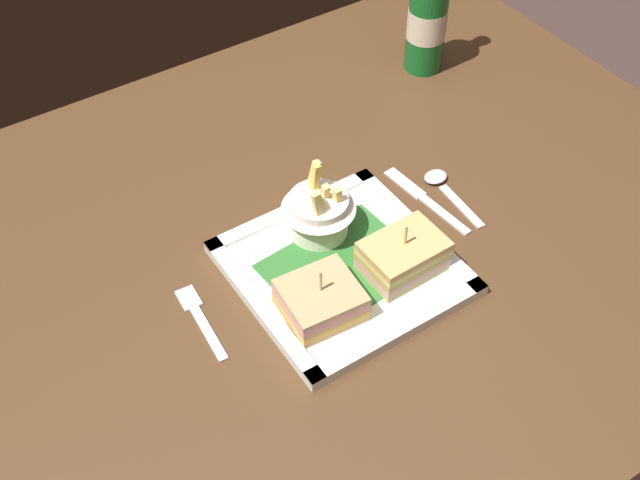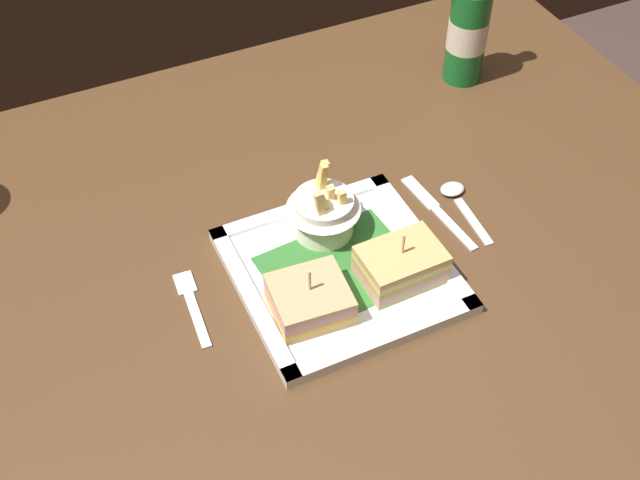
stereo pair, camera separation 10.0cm
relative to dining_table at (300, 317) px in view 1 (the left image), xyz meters
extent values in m
cube|color=#4C311B|center=(0.00, 0.00, 0.13)|extent=(1.29, 0.92, 0.04)
cylinder|color=#492C21|center=(0.56, 0.38, -0.25)|extent=(0.08, 0.08, 0.73)
cube|color=white|center=(0.03, -0.06, 0.15)|extent=(0.26, 0.26, 0.01)
cube|color=#2C6B2A|center=(0.03, -0.06, 0.15)|extent=(0.19, 0.16, 0.00)
cube|color=white|center=(0.03, -0.18, 0.16)|extent=(0.26, 0.02, 0.01)
cube|color=white|center=(0.03, 0.06, 0.16)|extent=(0.26, 0.02, 0.01)
cube|color=white|center=(-0.09, -0.06, 0.16)|extent=(0.02, 0.26, 0.01)
cube|color=white|center=(0.15, -0.06, 0.16)|extent=(0.02, 0.26, 0.01)
cube|color=tan|center=(-0.03, -0.11, 0.16)|extent=(0.10, 0.09, 0.01)
cube|color=#EBBB4A|center=(-0.03, -0.11, 0.16)|extent=(0.10, 0.09, 0.01)
cube|color=tan|center=(-0.03, -0.11, 0.17)|extent=(0.10, 0.09, 0.01)
cube|color=pink|center=(-0.03, -0.11, 0.18)|extent=(0.10, 0.09, 0.01)
cube|color=tan|center=(-0.03, -0.11, 0.19)|extent=(0.10, 0.09, 0.01)
cylinder|color=tan|center=(-0.03, -0.11, 0.19)|extent=(0.00, 0.00, 0.07)
cube|color=tan|center=(0.09, -0.11, 0.16)|extent=(0.10, 0.07, 0.01)
cube|color=#D9A09D|center=(0.09, -0.11, 0.17)|extent=(0.10, 0.07, 0.01)
cube|color=tan|center=(0.09, -0.11, 0.18)|extent=(0.10, 0.07, 0.01)
cube|color=#E5D874|center=(0.09, -0.11, 0.19)|extent=(0.10, 0.07, 0.01)
cube|color=tan|center=(0.09, -0.11, 0.19)|extent=(0.10, 0.07, 0.01)
cylinder|color=tan|center=(0.09, -0.11, 0.19)|extent=(0.00, 0.00, 0.08)
cylinder|color=white|center=(0.04, 0.01, 0.18)|extent=(0.08, 0.08, 0.06)
cone|color=white|center=(0.04, 0.01, 0.21)|extent=(0.10, 0.10, 0.03)
cube|color=#EBDB76|center=(0.03, -0.01, 0.21)|extent=(0.02, 0.01, 0.05)
cube|color=#EACA73|center=(0.04, 0.03, 0.22)|extent=(0.02, 0.01, 0.07)
cube|color=#EFCE6C|center=(0.06, -0.01, 0.21)|extent=(0.01, 0.01, 0.05)
cube|color=#E1C673|center=(0.02, -0.01, 0.22)|extent=(0.02, 0.01, 0.06)
cube|color=#E5C557|center=(0.04, 0.03, 0.22)|extent=(0.02, 0.01, 0.07)
cube|color=#F4C56F|center=(0.04, 0.01, 0.21)|extent=(0.01, 0.02, 0.05)
cylinder|color=#135F23|center=(0.39, 0.24, 0.22)|extent=(0.06, 0.06, 0.16)
cylinder|color=beige|center=(0.39, 0.24, 0.22)|extent=(0.06, 0.06, 0.05)
cube|color=silver|center=(-0.16, -0.06, 0.14)|extent=(0.02, 0.09, 0.00)
cube|color=silver|center=(-0.16, 0.01, 0.14)|extent=(0.03, 0.04, 0.00)
cube|color=silver|center=(0.20, -0.06, 0.14)|extent=(0.02, 0.09, 0.00)
cube|color=silver|center=(0.19, 0.02, 0.14)|extent=(0.02, 0.07, 0.00)
cube|color=silver|center=(0.23, -0.06, 0.14)|extent=(0.02, 0.09, 0.00)
ellipsoid|color=silver|center=(0.24, 0.01, 0.15)|extent=(0.03, 0.03, 0.01)
camera|label=1|loc=(-0.37, -0.61, 0.92)|focal=45.18mm
camera|label=2|loc=(-0.28, -0.66, 0.92)|focal=45.18mm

